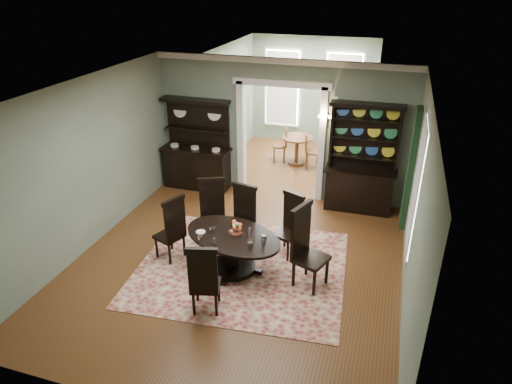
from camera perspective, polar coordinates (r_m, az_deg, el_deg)
room at (r=7.21m, az=-2.67°, el=1.37°), size 5.51×6.01×3.01m
parlor at (r=12.25m, az=6.18°, el=11.41°), size 3.51×3.50×3.01m
doorway_trim at (r=9.84m, az=3.19°, el=8.47°), size 2.08×0.25×2.57m
right_window at (r=7.66m, az=19.05°, el=1.60°), size 0.15×1.47×2.12m
wall_sconce at (r=9.44m, az=8.66°, el=9.18°), size 0.27×0.21×0.21m
rug at (r=7.90m, az=-1.82°, el=-9.38°), size 3.70×3.25×0.01m
dining_table at (r=7.61m, az=-2.88°, el=-6.69°), size 2.02×2.02×0.68m
centerpiece at (r=7.49m, az=-2.55°, el=-4.87°), size 1.22×0.79×0.20m
chair_far_left at (r=8.29m, az=-5.46°, el=-2.29°), size 0.61×0.60×1.27m
chair_far_mid at (r=8.10m, az=-1.69°, el=-3.03°), size 0.53×0.51×1.24m
chair_far_right at (r=8.02m, az=4.30°, el=-3.79°), size 0.55×0.54×1.15m
chair_end_left at (r=7.90m, az=-10.40°, el=-4.37°), size 0.56×0.57×1.22m
chair_end_right at (r=7.21m, az=6.20°, el=-6.47°), size 0.64×0.65×1.39m
chair_near at (r=6.66m, az=-6.50°, el=-10.68°), size 0.53×0.51×1.19m
sideboard at (r=10.53m, az=-7.37°, el=4.30°), size 1.56×0.56×2.06m
welsh_dresser at (r=9.64m, az=12.95°, el=2.38°), size 1.46×0.56×2.26m
parlor_table at (r=11.86m, az=5.14°, el=5.70°), size 0.79×0.79×0.73m
parlor_chair_left at (r=12.00m, az=3.26°, el=6.03°), size 0.42×0.41×0.90m
parlor_chair_right at (r=11.62m, az=6.77°, el=5.24°), size 0.42×0.41×0.92m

